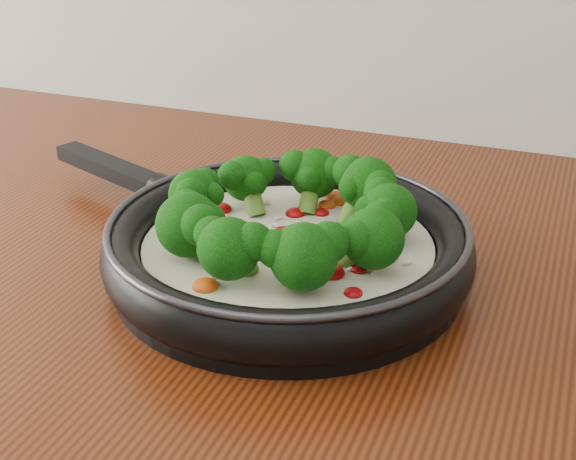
% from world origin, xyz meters
% --- Properties ---
extents(skillet, '(0.59, 0.46, 0.10)m').
position_xyz_m(skillet, '(-0.00, 1.04, 0.94)').
color(skillet, black).
rests_on(skillet, counter).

